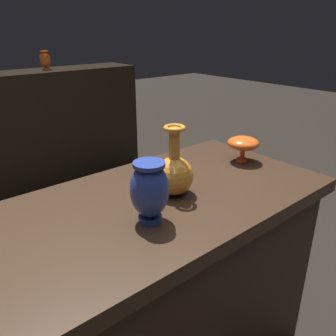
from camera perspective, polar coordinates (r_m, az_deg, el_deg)
name	(u,v)px	position (r m, az deg, el deg)	size (l,w,h in m)	color
display_plinth	(163,287)	(1.40, -0.91, -19.24)	(1.20, 0.64, 0.80)	#382619
vase_centerpiece	(174,173)	(1.16, 1.04, -0.81)	(0.13, 0.13, 0.24)	orange
vase_tall_behind	(150,190)	(0.99, -3.07, -3.68)	(0.11, 0.11, 0.19)	#2D429E
vase_left_accent	(243,144)	(1.48, 12.41, 3.97)	(0.13, 0.13, 0.11)	#E55B1E
shelf_vase_right	(45,59)	(3.26, -19.75, 16.63)	(0.09, 0.09, 0.15)	#E55B1E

